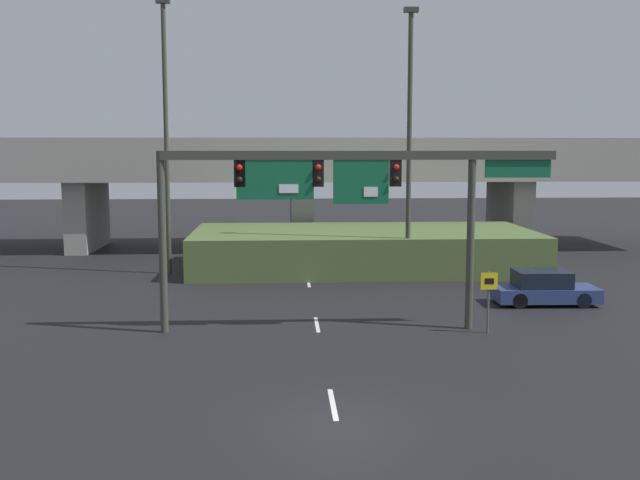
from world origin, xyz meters
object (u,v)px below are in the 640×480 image
Objects in this scene: highway_light_pole_far at (166,132)px; speed_limit_sign at (489,293)px; parked_sedan_near_right at (544,289)px; signal_gantry at (341,187)px; highway_light_pole_near at (409,139)px.

speed_limit_sign is at bearing -45.44° from highway_light_pole_far.
parked_sedan_near_right is at bearing -26.96° from highway_light_pole_far.
signal_gantry is 6.49m from speed_limit_sign.
parked_sedan_near_right is at bearing 52.22° from speed_limit_sign.
speed_limit_sign is 19.88m from highway_light_pole_far.
highway_light_pole_far reaches higher than parked_sedan_near_right.
highway_light_pole_near is 10.06m from parked_sedan_near_right.
speed_limit_sign is at bearing -84.46° from highway_light_pole_near.
signal_gantry is 11.22m from highway_light_pole_near.
speed_limit_sign is (5.25, -0.71, -3.75)m from signal_gantry.
highway_light_pole_far is (-12.24, 2.55, 0.39)m from highway_light_pole_near.
signal_gantry is 3.27× the size of parked_sedan_near_right.
speed_limit_sign is 0.16× the size of highway_light_pole_far.
highway_light_pole_near is 12.51m from highway_light_pole_far.
parked_sedan_near_right is at bearing -51.82° from highway_light_pole_near.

